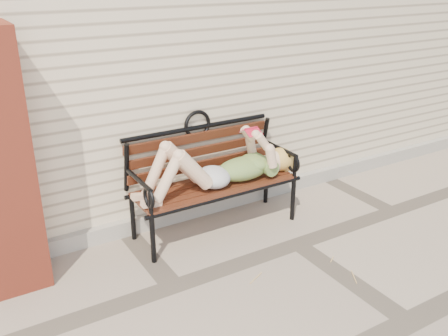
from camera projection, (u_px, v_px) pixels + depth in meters
ground at (298, 244)px, 4.53m from camera, size 80.00×80.00×0.00m
house_wall at (155, 37)px, 6.34m from camera, size 8.00×4.00×3.00m
foundation_strip at (240, 197)px, 5.27m from camera, size 8.00×0.10×0.15m
garden_bench at (210, 166)px, 4.65m from camera, size 1.69×0.67×1.10m
reading_woman at (218, 167)px, 4.54m from camera, size 1.60×0.36×0.50m
straw_scatter at (260, 310)px, 3.66m from camera, size 2.68×1.45×0.01m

